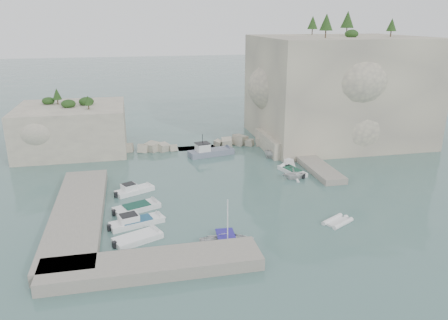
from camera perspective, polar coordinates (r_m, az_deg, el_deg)
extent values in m
plane|color=#4B716C|center=(49.87, 1.47, -5.38)|extent=(400.00, 400.00, 0.00)
cube|color=beige|center=(76.32, 14.50, 8.97)|extent=(26.00, 22.00, 17.00)
cube|color=beige|center=(69.39, 8.43, 2.34)|extent=(8.00, 10.00, 2.50)
cube|color=beige|center=(71.89, -19.19, 3.93)|extent=(16.00, 14.00, 7.00)
cube|color=#9E9689|center=(47.91, -18.54, -6.68)|extent=(5.00, 24.00, 1.10)
cube|color=#9E9689|center=(37.32, -9.28, -13.33)|extent=(18.00, 4.00, 1.10)
cube|color=#9E9689|center=(62.74, 11.35, -0.34)|extent=(3.00, 16.00, 0.80)
cube|color=beige|center=(69.84, -3.59, 2.14)|extent=(28.00, 3.00, 1.40)
imported|color=silver|center=(40.81, 0.47, -11.02)|extent=(5.27, 3.91, 1.05)
imported|color=silver|center=(57.22, 9.13, -2.45)|extent=(3.34, 2.95, 1.65)
imported|color=silver|center=(65.29, 7.04, 0.25)|extent=(4.21, 2.26, 1.54)
cylinder|color=white|center=(39.60, 0.48, -7.70)|extent=(0.10, 0.10, 4.20)
cone|color=#1E4219|center=(68.80, 13.23, 17.16)|extent=(1.96, 1.96, 2.45)
cone|color=#1E4219|center=(80.40, 15.84, 17.27)|extent=(2.24, 2.24, 2.80)
cone|color=#1E4219|center=(76.33, 21.07, 16.17)|extent=(1.57, 1.57, 1.96)
cone|color=#1E4219|center=(80.98, 11.51, 17.20)|extent=(1.79, 1.79, 2.24)
cone|color=#1E4219|center=(73.14, -21.00, 8.08)|extent=(1.40, 1.40, 1.75)
cone|color=#1E4219|center=(67.69, -17.34, 7.45)|extent=(1.12, 1.12, 1.40)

